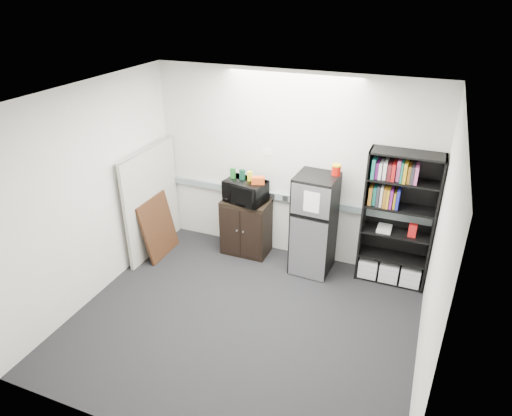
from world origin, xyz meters
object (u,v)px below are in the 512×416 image
at_px(refrigerator, 314,224).
at_px(bookshelf, 398,221).
at_px(cubicle_partition, 152,201).
at_px(microwave, 245,191).
at_px(cabinet, 246,227).

bearing_deg(refrigerator, bookshelf, 10.67).
relative_size(cubicle_partition, microwave, 2.82).
bearing_deg(refrigerator, cabinet, 178.57).
distance_m(microwave, refrigerator, 1.09).
bearing_deg(cubicle_partition, bookshelf, 8.06).
distance_m(bookshelf, cabinet, 2.17).
distance_m(cabinet, refrigerator, 1.08).
xyz_separation_m(cubicle_partition, microwave, (1.32, 0.40, 0.20)).
xyz_separation_m(cabinet, microwave, (0.00, -0.02, 0.59)).
relative_size(cabinet, microwave, 1.49).
xyz_separation_m(bookshelf, cubicle_partition, (-3.43, -0.49, -0.10)).
xyz_separation_m(cubicle_partition, refrigerator, (2.36, 0.34, -0.10)).
xyz_separation_m(cubicle_partition, cabinet, (1.32, 0.42, -0.39)).
xyz_separation_m(cabinet, refrigerator, (1.04, -0.08, 0.29)).
xyz_separation_m(bookshelf, cabinet, (-2.11, -0.06, -0.49)).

